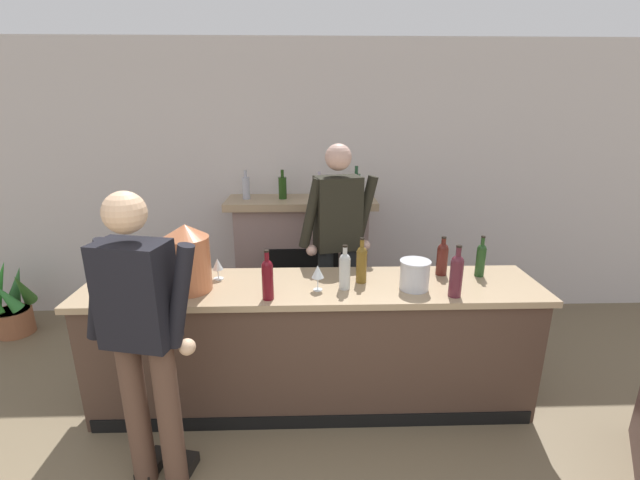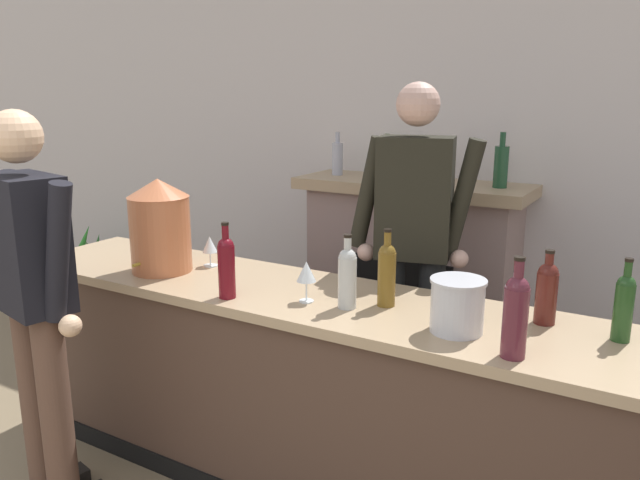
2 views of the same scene
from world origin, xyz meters
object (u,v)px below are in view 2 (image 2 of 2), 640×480
at_px(copper_dispenser, 160,225).
at_px(wine_bottle_cabernet_heavy, 347,275).
at_px(wine_bottle_port_short, 387,272).
at_px(wine_bottle_riesling_slim, 547,290).
at_px(wine_bottle_merlot_tall, 624,305).
at_px(wine_glass_front_right, 306,273).
at_px(person_bartender, 413,251).
at_px(wine_bottle_rose_blush, 516,313).
at_px(person_customer, 35,301).
at_px(wine_bottle_chardonnay_pale, 226,265).
at_px(ice_bucket_steel, 457,305).
at_px(wine_glass_front_left, 210,246).
at_px(fireplace_stone, 410,278).
at_px(potted_plant_corner, 85,275).

relative_size(copper_dispenser, wine_bottle_cabernet_heavy, 1.48).
bearing_deg(wine_bottle_port_short, wine_bottle_riesling_slim, 11.81).
bearing_deg(wine_bottle_merlot_tall, wine_glass_front_right, -169.55).
bearing_deg(person_bartender, wine_bottle_rose_blush, -49.82).
height_order(person_customer, wine_bottle_chardonnay_pale, person_customer).
bearing_deg(wine_bottle_chardonnay_pale, wine_bottle_rose_blush, 0.31).
bearing_deg(ice_bucket_steel, wine_glass_front_left, 171.13).
bearing_deg(wine_bottle_riesling_slim, person_bartender, 147.85).
bearing_deg(fireplace_stone, wine_bottle_port_short, -71.81).
bearing_deg(wine_bottle_cabernet_heavy, wine_glass_front_left, 167.89).
bearing_deg(wine_bottle_port_short, wine_bottle_chardonnay_pale, -157.84).
bearing_deg(wine_bottle_port_short, wine_glass_front_right, -157.26).
relative_size(wine_bottle_riesling_slim, wine_bottle_port_short, 0.89).
height_order(copper_dispenser, ice_bucket_steel, copper_dispenser).
bearing_deg(wine_bottle_rose_blush, wine_bottle_cabernet_heavy, 168.49).
relative_size(fireplace_stone, person_customer, 0.91).
xyz_separation_m(wine_bottle_riesling_slim, wine_bottle_port_short, (-0.60, -0.13, 0.01)).
bearing_deg(wine_bottle_merlot_tall, potted_plant_corner, 166.69).
bearing_deg(potted_plant_corner, fireplace_stone, 5.12).
distance_m(fireplace_stone, wine_bottle_chardonnay_pale, 1.64).
bearing_deg(ice_bucket_steel, wine_bottle_cabernet_heavy, 177.40).
height_order(ice_bucket_steel, wine_bottle_rose_blush, wine_bottle_rose_blush).
relative_size(fireplace_stone, wine_glass_front_right, 9.02).
height_order(wine_bottle_rose_blush, wine_bottle_cabernet_heavy, wine_bottle_rose_blush).
bearing_deg(wine_bottle_merlot_tall, wine_bottle_cabernet_heavy, -168.98).
distance_m(ice_bucket_steel, wine_bottle_merlot_tall, 0.57).
bearing_deg(wine_bottle_merlot_tall, wine_bottle_port_short, -174.19).
bearing_deg(wine_bottle_rose_blush, wine_bottle_merlot_tall, 48.99).
xyz_separation_m(wine_bottle_rose_blush, wine_glass_front_right, (-0.88, 0.12, -0.03)).
bearing_deg(fireplace_stone, wine_glass_front_left, -115.24).
height_order(person_bartender, wine_bottle_rose_blush, person_bartender).
relative_size(potted_plant_corner, person_customer, 0.42).
xyz_separation_m(person_bartender, wine_bottle_port_short, (0.13, -0.59, 0.06)).
height_order(fireplace_stone, wine_bottle_rose_blush, fireplace_stone).
relative_size(wine_bottle_riesling_slim, wine_bottle_rose_blush, 0.83).
distance_m(wine_bottle_rose_blush, wine_bottle_chardonnay_pale, 1.20).
height_order(person_customer, wine_bottle_merlot_tall, person_customer).
bearing_deg(person_customer, wine_bottle_rose_blush, 15.11).
bearing_deg(wine_bottle_riesling_slim, wine_bottle_chardonnay_pale, -162.77).
distance_m(wine_bottle_rose_blush, wine_bottle_cabernet_heavy, 0.72).
relative_size(wine_bottle_riesling_slim, wine_glass_front_left, 1.87).
bearing_deg(wine_glass_front_right, person_bartender, 75.81).
bearing_deg(wine_bottle_cabernet_heavy, wine_bottle_riesling_slim, 17.62).
bearing_deg(fireplace_stone, wine_bottle_riesling_slim, -48.89).
height_order(potted_plant_corner, wine_bottle_cabernet_heavy, wine_bottle_cabernet_heavy).
xyz_separation_m(wine_bottle_port_short, wine_bottle_cabernet_heavy, (-0.13, -0.11, -0.01)).
height_order(potted_plant_corner, wine_bottle_port_short, wine_bottle_port_short).
distance_m(wine_bottle_cabernet_heavy, wine_glass_front_left, 0.91).
xyz_separation_m(copper_dispenser, wine_glass_front_right, (0.85, -0.03, -0.10)).
xyz_separation_m(person_bartender, wine_bottle_cabernet_heavy, (0.00, -0.69, 0.05)).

